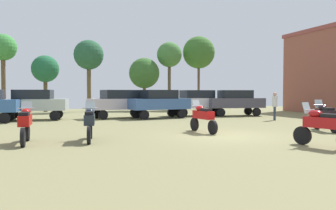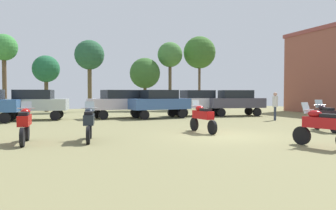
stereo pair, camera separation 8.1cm
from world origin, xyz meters
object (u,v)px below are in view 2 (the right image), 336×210
(motorcycle_3, at_px, (89,122))
(tree_1, at_px, (4,49))
(tree_2, at_px, (89,56))
(tree_4, at_px, (199,53))
(motorcycle_5, at_px, (25,123))
(tree_5, at_px, (46,69))
(car_1, at_px, (236,101))
(person_1, at_px, (275,104))
(motorcycle_8, at_px, (322,126))
(motorcycle_2, at_px, (203,117))
(car_2, at_px, (120,102))
(tree_6, at_px, (145,73))
(car_6, at_px, (197,101))
(car_3, at_px, (159,102))
(tree_8, at_px, (170,56))
(motorcycle_7, at_px, (325,116))
(car_4, at_px, (34,102))

(motorcycle_3, height_order, tree_1, tree_1)
(tree_2, distance_m, tree_4, 11.70)
(motorcycle_5, height_order, tree_5, tree_5)
(car_1, bearing_deg, person_1, -170.29)
(motorcycle_8, height_order, car_1, car_1)
(motorcycle_8, height_order, person_1, person_1)
(motorcycle_3, height_order, car_1, car_1)
(motorcycle_2, xyz_separation_m, tree_2, (-3.04, 18.90, 4.62))
(car_2, bearing_deg, tree_2, -3.15)
(tree_4, distance_m, tree_6, 6.53)
(car_6, distance_m, tree_4, 11.18)
(car_1, xyz_separation_m, car_3, (-6.37, -0.30, 0.00))
(car_1, relative_size, tree_1, 0.64)
(motorcycle_2, height_order, tree_8, tree_8)
(car_6, distance_m, tree_1, 17.96)
(motorcycle_5, relative_size, person_1, 1.18)
(motorcycle_5, height_order, tree_4, tree_4)
(car_1, height_order, tree_6, tree_6)
(car_3, xyz_separation_m, tree_6, (1.84, 10.50, 2.62))
(tree_1, distance_m, tree_5, 3.93)
(person_1, relative_size, tree_6, 0.34)
(motorcycle_7, distance_m, car_2, 13.47)
(car_2, distance_m, tree_2, 10.13)
(motorcycle_3, distance_m, person_1, 13.58)
(car_4, height_order, tree_1, tree_1)
(person_1, bearing_deg, car_2, 92.76)
(motorcycle_2, relative_size, car_6, 0.51)
(tree_6, bearing_deg, tree_2, -176.96)
(motorcycle_2, distance_m, tree_5, 21.25)
(tree_6, bearing_deg, motorcycle_8, -91.46)
(motorcycle_3, relative_size, motorcycle_5, 0.98)
(motorcycle_7, bearing_deg, tree_5, 137.39)
(motorcycle_5, distance_m, car_4, 11.03)
(person_1, xyz_separation_m, tree_5, (-14.27, 15.36, 2.93))
(car_2, bearing_deg, person_1, -130.27)
(motorcycle_8, relative_size, tree_4, 0.27)
(motorcycle_8, height_order, tree_4, tree_4)
(motorcycle_5, height_order, car_3, car_3)
(person_1, distance_m, tree_6, 15.74)
(tree_1, height_order, tree_6, tree_1)
(motorcycle_2, bearing_deg, person_1, 25.57)
(tree_1, relative_size, tree_6, 1.31)
(tree_2, height_order, tree_6, tree_2)
(tree_2, height_order, tree_5, tree_2)
(motorcycle_7, xyz_separation_m, tree_4, (2.97, 20.56, 5.41))
(motorcycle_8, distance_m, tree_8, 24.89)
(person_1, bearing_deg, tree_5, 75.64)
(car_6, bearing_deg, motorcycle_7, -173.75)
(motorcycle_3, xyz_separation_m, tree_2, (2.09, 19.93, 4.62))
(motorcycle_2, bearing_deg, tree_8, 68.94)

